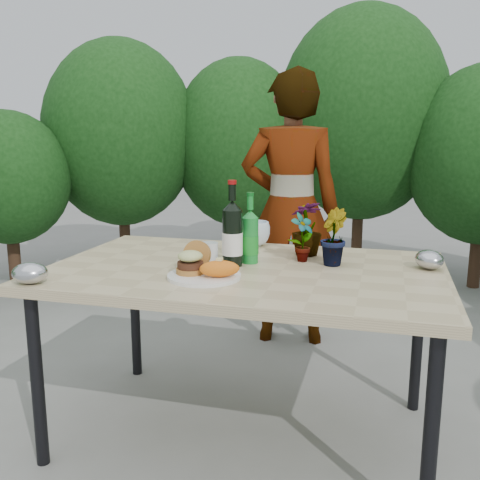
% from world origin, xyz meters
% --- Properties ---
extents(ground, '(80.00, 80.00, 0.00)m').
position_xyz_m(ground, '(0.00, 0.00, 0.00)').
color(ground, slate).
rests_on(ground, ground).
extents(patio_table, '(1.60, 1.00, 0.75)m').
position_xyz_m(patio_table, '(0.00, 0.00, 0.69)').
color(patio_table, tan).
rests_on(patio_table, ground).
extents(shrub_hedge, '(6.90, 5.22, 2.40)m').
position_xyz_m(shrub_hedge, '(0.13, 1.72, 1.20)').
color(shrub_hedge, '#382316').
rests_on(shrub_hedge, ground).
extents(dinner_plate, '(0.28, 0.28, 0.01)m').
position_xyz_m(dinner_plate, '(-0.11, -0.20, 0.76)').
color(dinner_plate, white).
rests_on(dinner_plate, patio_table).
extents(burger_stack, '(0.11, 0.16, 0.11)m').
position_xyz_m(burger_stack, '(-0.16, -0.18, 0.81)').
color(burger_stack, '#B7722D').
rests_on(burger_stack, dinner_plate).
extents(sweet_potato, '(0.17, 0.12, 0.06)m').
position_xyz_m(sweet_potato, '(-0.04, -0.22, 0.80)').
color(sweet_potato, orange).
rests_on(sweet_potato, dinner_plate).
extents(grilled_veg, '(0.08, 0.05, 0.03)m').
position_xyz_m(grilled_veg, '(-0.09, -0.11, 0.78)').
color(grilled_veg, olive).
rests_on(grilled_veg, dinner_plate).
extents(wine_bottle, '(0.09, 0.09, 0.36)m').
position_xyz_m(wine_bottle, '(-0.06, 0.02, 0.88)').
color(wine_bottle, black).
rests_on(wine_bottle, patio_table).
extents(sparkling_water, '(0.07, 0.07, 0.30)m').
position_xyz_m(sparkling_water, '(-0.00, 0.08, 0.86)').
color(sparkling_water, '#17832C').
rests_on(sparkling_water, patio_table).
extents(plastic_cup, '(0.07, 0.07, 0.09)m').
position_xyz_m(plastic_cup, '(-0.15, 0.00, 0.80)').
color(plastic_cup, silver).
rests_on(plastic_cup, patio_table).
extents(seedling_left, '(0.13, 0.13, 0.21)m').
position_xyz_m(seedling_left, '(0.21, 0.16, 0.86)').
color(seedling_left, '#2B5C1F').
rests_on(seedling_left, patio_table).
extents(seedling_mid, '(0.14, 0.16, 0.24)m').
position_xyz_m(seedling_mid, '(0.34, 0.14, 0.87)').
color(seedling_mid, '#265D1F').
rests_on(seedling_mid, patio_table).
extents(seedling_right, '(0.19, 0.19, 0.24)m').
position_xyz_m(seedling_right, '(0.21, 0.29, 0.87)').
color(seedling_right, '#2C591E').
rests_on(seedling_right, patio_table).
extents(blue_bowl, '(0.19, 0.19, 0.12)m').
position_xyz_m(blue_bowl, '(-0.07, 0.42, 0.81)').
color(blue_bowl, white).
rests_on(blue_bowl, patio_table).
extents(foil_packet_left, '(0.15, 0.13, 0.08)m').
position_xyz_m(foil_packet_left, '(-0.70, -0.44, 0.79)').
color(foil_packet_left, '#B5B7BC').
rests_on(foil_packet_left, patio_table).
extents(foil_packet_right, '(0.15, 0.16, 0.08)m').
position_xyz_m(foil_packet_right, '(0.73, 0.17, 0.79)').
color(foil_packet_right, '#B2B4B9').
rests_on(foil_packet_right, patio_table).
extents(person, '(0.66, 0.49, 1.66)m').
position_xyz_m(person, '(-0.01, 1.14, 0.83)').
color(person, '#A26F51').
rests_on(person, ground).
extents(terracotta_pot, '(0.17, 0.17, 0.14)m').
position_xyz_m(terracotta_pot, '(-1.64, 1.84, 0.07)').
color(terracotta_pot, '#B7612F').
rests_on(terracotta_pot, ground).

